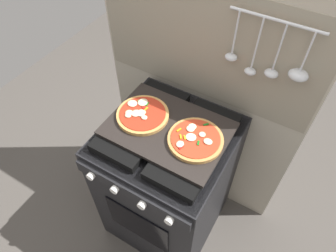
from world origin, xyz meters
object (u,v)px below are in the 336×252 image
Objects in this scene: stove at (168,181)px; pizza_right at (195,139)px; baking_tray at (168,129)px; pizza_left at (142,114)px.

pizza_right is at bearing -1.72° from stove.
pizza_right is at bearing -2.38° from baking_tray.
stove is at bearing -90.00° from baking_tray.
pizza_right is (0.14, -0.01, 0.02)m from baking_tray.
pizza_left reaches higher than baking_tray.
pizza_left is 0.28m from pizza_right.
stove is 0.50m from pizza_right.
pizza_left and pizza_right have the same top height.
pizza_left is at bearing -179.51° from baking_tray.
pizza_left is at bearing 179.81° from stove.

